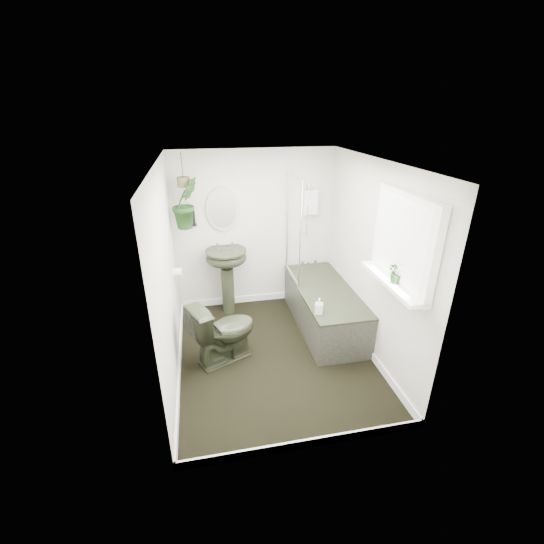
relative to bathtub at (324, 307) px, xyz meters
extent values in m
cube|color=black|center=(-0.80, -0.50, -0.30)|extent=(2.30, 2.80, 0.02)
cube|color=white|center=(-0.80, -0.50, 2.02)|extent=(2.30, 2.80, 0.02)
cube|color=white|center=(-0.80, 0.91, 0.86)|extent=(2.30, 0.02, 2.30)
cube|color=white|center=(-0.80, -1.91, 0.86)|extent=(2.30, 0.02, 2.30)
cube|color=white|center=(-1.96, -0.50, 0.86)|extent=(0.02, 2.80, 2.30)
cube|color=white|center=(0.36, -0.50, 0.86)|extent=(0.02, 2.80, 2.30)
cube|color=white|center=(-0.80, -0.50, -0.24)|extent=(2.30, 2.80, 0.10)
cube|color=white|center=(0.00, 0.84, 1.26)|extent=(0.20, 0.10, 0.35)
ellipsoid|color=#B7B39E|center=(-1.25, 0.87, 1.21)|extent=(0.46, 0.03, 0.62)
cylinder|color=black|center=(-1.65, 0.86, 1.11)|extent=(0.04, 0.04, 0.22)
cylinder|color=white|center=(-1.90, 0.20, 0.61)|extent=(0.11, 0.11, 0.11)
cube|color=white|center=(0.29, -1.20, 1.36)|extent=(0.08, 1.00, 0.90)
cube|color=white|center=(0.22, -1.20, 0.94)|extent=(0.18, 1.00, 0.04)
cube|color=white|center=(0.24, -1.20, 1.36)|extent=(0.01, 0.86, 0.76)
imported|color=#262A1B|center=(-1.40, -0.46, 0.10)|extent=(0.88, 0.72, 0.79)
imported|color=black|center=(0.24, -1.25, 1.07)|extent=(0.23, 0.21, 0.22)
imported|color=black|center=(-1.73, 0.57, 1.39)|extent=(0.45, 0.42, 0.65)
imported|color=#292425|center=(-0.29, -0.60, 0.39)|extent=(0.12, 0.12, 0.19)
cylinder|color=brown|center=(-1.73, 0.57, 1.66)|extent=(0.16, 0.16, 0.12)
camera|label=1|loc=(-1.56, -4.10, 2.50)|focal=24.00mm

